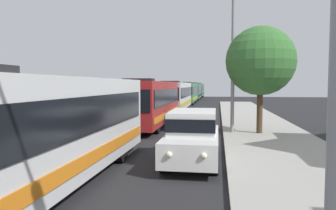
% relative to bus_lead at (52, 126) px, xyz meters
% --- Properties ---
extents(bus_lead, '(2.58, 10.75, 3.21)m').
position_rel_bus_lead_xyz_m(bus_lead, '(0.00, 0.00, 0.00)').
color(bus_lead, silver).
rests_on(bus_lead, ground_plane).
extents(bus_second_in_line, '(2.58, 10.69, 3.21)m').
position_rel_bus_lead_xyz_m(bus_second_in_line, '(-0.00, 13.29, -0.00)').
color(bus_second_in_line, maroon).
rests_on(bus_second_in_line, ground_plane).
extents(bus_middle, '(2.58, 12.05, 3.21)m').
position_rel_bus_lead_xyz_m(bus_middle, '(0.00, 26.41, 0.00)').
color(bus_middle, silver).
rests_on(bus_middle, ground_plane).
extents(bus_fourth_in_line, '(2.58, 10.67, 3.21)m').
position_rel_bus_lead_xyz_m(bus_fourth_in_line, '(-0.00, 39.78, -0.00)').
color(bus_fourth_in_line, '#33724C').
rests_on(bus_fourth_in_line, ground_plane).
extents(bus_rear, '(2.58, 11.31, 3.21)m').
position_rel_bus_lead_xyz_m(bus_rear, '(0.00, 52.10, 0.00)').
color(bus_rear, '#33724C').
rests_on(bus_rear, ground_plane).
extents(bus_tail_end, '(2.58, 10.85, 3.21)m').
position_rel_bus_lead_xyz_m(bus_tail_end, '(0.00, 65.45, 0.00)').
color(bus_tail_end, '#33724C').
rests_on(bus_tail_end, ground_plane).
extents(white_suv, '(1.86, 4.97, 1.90)m').
position_rel_bus_lead_xyz_m(white_suv, '(3.70, 3.40, -0.66)').
color(white_suv, white).
rests_on(white_suv, ground_plane).
extents(box_truck_oncoming, '(2.35, 8.01, 3.15)m').
position_rel_bus_lead_xyz_m(box_truck_oncoming, '(-3.30, 64.07, 0.02)').
color(box_truck_oncoming, white).
rests_on(box_truck_oncoming, ground_plane).
extents(streetlamp_mid, '(5.12, 0.28, 8.25)m').
position_rel_bus_lead_xyz_m(streetlamp_mid, '(5.40, 10.26, 3.46)').
color(streetlamp_mid, gray).
rests_on(streetlamp_mid, sidewalk).
extents(roadside_tree, '(3.82, 3.82, 5.92)m').
position_rel_bus_lead_xyz_m(roadside_tree, '(6.90, 10.22, 2.46)').
color(roadside_tree, '#4C3823').
rests_on(roadside_tree, sidewalk).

